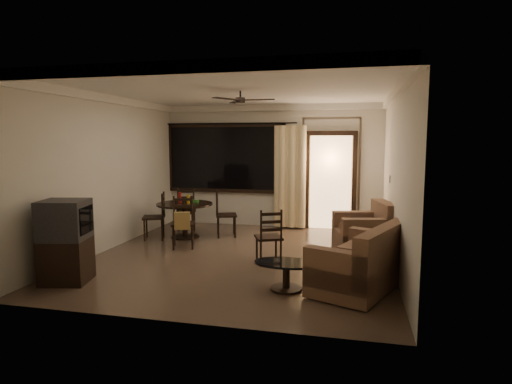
% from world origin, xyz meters
% --- Properties ---
extents(ground, '(5.50, 5.50, 0.00)m').
position_xyz_m(ground, '(0.00, 0.00, 0.00)').
color(ground, '#7F6651').
rests_on(ground, ground).
extents(room_shell, '(5.50, 6.70, 5.50)m').
position_xyz_m(room_shell, '(0.59, 1.77, 1.83)').
color(room_shell, beige).
rests_on(room_shell, ground).
extents(dining_table, '(1.14, 1.14, 0.93)m').
position_xyz_m(dining_table, '(-1.50, 1.16, 0.56)').
color(dining_table, black).
rests_on(dining_table, ground).
extents(dining_chair_west, '(0.54, 0.54, 0.95)m').
position_xyz_m(dining_chair_west, '(-2.04, 0.88, 0.28)').
color(dining_chair_west, black).
rests_on(dining_chair_west, ground).
extents(dining_chair_east, '(0.54, 0.54, 0.95)m').
position_xyz_m(dining_chair_east, '(-0.71, 1.45, 0.28)').
color(dining_chair_east, black).
rests_on(dining_chair_east, ground).
extents(dining_chair_south, '(0.54, 0.57, 0.95)m').
position_xyz_m(dining_chair_south, '(-1.21, 0.35, 0.31)').
color(dining_chair_south, black).
rests_on(dining_chair_south, ground).
extents(dining_chair_north, '(0.54, 0.54, 0.95)m').
position_xyz_m(dining_chair_north, '(-1.77, 1.90, 0.28)').
color(dining_chair_north, black).
rests_on(dining_chair_north, ground).
extents(tv_cabinet, '(0.72, 0.67, 1.17)m').
position_xyz_m(tv_cabinet, '(-2.05, -1.84, 0.59)').
color(tv_cabinet, black).
rests_on(tv_cabinet, ground).
extents(sofa, '(1.39, 1.80, 0.85)m').
position_xyz_m(sofa, '(2.01, -1.18, 0.34)').
color(sofa, '#492F22').
rests_on(sofa, ground).
extents(armchair, '(1.12, 1.12, 0.92)m').
position_xyz_m(armchair, '(2.11, 0.51, 0.38)').
color(armchair, '#492F22').
rests_on(armchair, ground).
extents(coffee_table, '(0.87, 0.52, 0.38)m').
position_xyz_m(coffee_table, '(1.01, -1.46, 0.25)').
color(coffee_table, black).
rests_on(coffee_table, ground).
extents(side_chair, '(0.53, 0.53, 0.91)m').
position_xyz_m(side_chair, '(0.55, -0.31, 0.27)').
color(side_chair, black).
rests_on(side_chair, ground).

